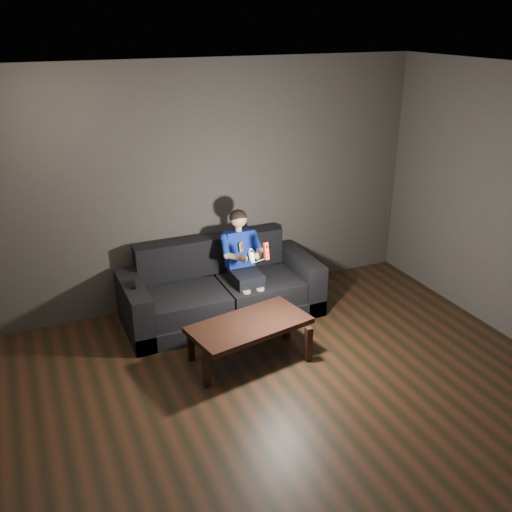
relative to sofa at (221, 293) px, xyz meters
name	(u,v)px	position (x,y,z in m)	size (l,w,h in m)	color
floor	(314,420)	(0.08, -2.00, -0.27)	(5.00, 5.00, 0.00)	black
back_wall	(209,186)	(0.08, 0.50, 1.08)	(5.00, 0.04, 2.70)	#3F3936
ceiling	(331,81)	(0.08, -2.00, 2.43)	(5.00, 5.00, 0.02)	silver
sofa	(221,293)	(0.00, 0.00, 0.00)	(2.13, 0.92, 0.82)	black
child	(243,256)	(0.24, -0.06, 0.43)	(0.45, 0.55, 1.10)	black
wii_remote_red	(266,251)	(0.33, -0.48, 0.63)	(0.05, 0.07, 0.18)	red
nunchuk_white	(252,256)	(0.17, -0.47, 0.61)	(0.09, 0.11, 0.17)	silver
wii_remote_black	(133,285)	(-0.96, -0.08, 0.33)	(0.06, 0.17, 0.03)	black
coffee_table	(249,328)	(-0.06, -0.96, 0.09)	(1.22, 0.77, 0.41)	black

